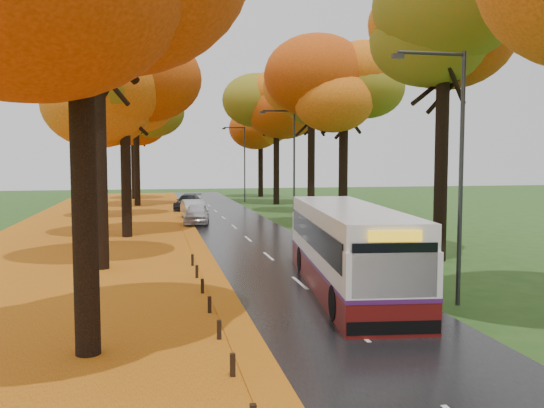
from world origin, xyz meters
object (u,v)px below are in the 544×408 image
object	(u,v)px
streetlamp_far	(242,158)
car_silver	(194,210)
bus	(348,246)
car_white	(197,214)
streetlamp_mid	(291,158)
car_dark	(188,202)
streetlamp_near	(454,158)

from	to	relation	value
streetlamp_far	car_silver	world-z (taller)	streetlamp_far
bus	car_white	bearing A→B (deg)	106.48
streetlamp_mid	car_dark	world-z (taller)	streetlamp_mid
streetlamp_mid	car_dark	distance (m)	15.60
streetlamp_near	streetlamp_far	world-z (taller)	same
streetlamp_far	car_dark	world-z (taller)	streetlamp_far
bus	car_dark	distance (m)	33.35
car_dark	car_silver	bearing A→B (deg)	-74.86
bus	car_silver	size ratio (longest dim) A/B	2.56
streetlamp_near	streetlamp_mid	bearing A→B (deg)	90.00
car_white	car_silver	xyz separation A→B (m)	(0.02, 3.12, 0.02)
car_white	streetlamp_mid	bearing A→B (deg)	-12.84
streetlamp_near	streetlamp_far	xyz separation A→B (m)	(0.00, 44.00, 0.00)
streetlamp_mid	streetlamp_far	bearing A→B (deg)	90.00
streetlamp_mid	car_white	world-z (taller)	streetlamp_mid
car_dark	streetlamp_near	bearing A→B (deg)	-64.69
streetlamp_far	streetlamp_mid	bearing A→B (deg)	-90.00
car_dark	car_white	bearing A→B (deg)	-74.91
streetlamp_near	car_dark	world-z (taller)	streetlamp_near
streetlamp_mid	car_white	bearing A→B (deg)	159.97
streetlamp_mid	bus	size ratio (longest dim) A/B	0.70
car_white	bus	bearing A→B (deg)	-73.05
streetlamp_far	car_silver	xyz separation A→B (m)	(-6.27, -16.59, -3.94)
streetlamp_near	car_dark	xyz separation A→B (m)	(-6.23, 35.74, -3.99)
streetlamp_far	car_dark	xyz separation A→B (m)	(-6.23, -8.26, -3.99)
streetlamp_near	car_silver	distance (m)	28.40
car_dark	streetlamp_far	bearing A→B (deg)	68.40
bus	car_dark	world-z (taller)	bus
bus	streetlamp_near	bearing A→B (deg)	-38.66
streetlamp_near	bus	bearing A→B (deg)	134.61
streetlamp_mid	car_white	size ratio (longest dim) A/B	1.88
streetlamp_near	car_silver	bearing A→B (deg)	102.89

